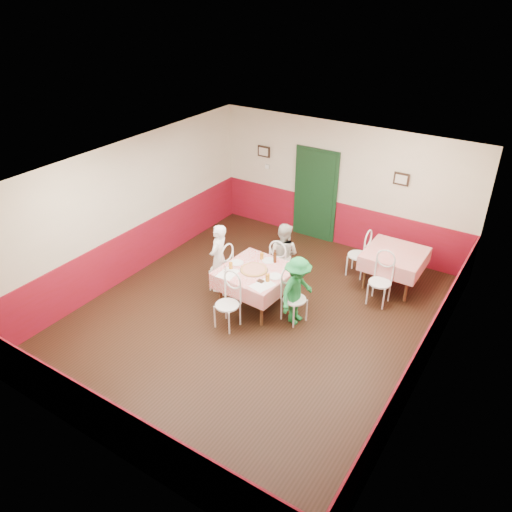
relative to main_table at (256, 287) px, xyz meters
The scene contains 39 objects.
floor 0.58m from the main_table, 57.83° to the right, with size 7.00×7.00×0.00m, color black.
ceiling 2.47m from the main_table, 57.83° to the right, with size 7.00×7.00×0.00m, color white.
back_wall 3.30m from the main_table, 85.69° to the left, with size 6.00×0.10×2.80m, color beige.
front_wall 4.01m from the main_table, 86.52° to the right, with size 6.00×0.10×2.80m, color beige.
left_wall 2.97m from the main_table, behind, with size 0.10×7.00×2.80m, color beige.
right_wall 3.41m from the main_table, ahead, with size 0.10×7.00×2.80m, color beige.
wainscot_back 3.12m from the main_table, 85.67° to the left, with size 6.00×0.03×1.00m, color maroon.
wainscot_front 3.87m from the main_table, 86.51° to the right, with size 6.00×0.03×1.00m, color maroon.
wainscot_left 2.78m from the main_table, behind, with size 0.03×7.00×1.00m, color maroon.
wainscot_right 3.24m from the main_table, ahead, with size 0.03×7.00×1.00m, color maroon.
door 3.17m from the main_table, 96.76° to the left, with size 0.96×0.06×2.10m, color black.
picture_left 3.84m from the main_table, 119.84° to the left, with size 0.32×0.03×0.26m, color black.
picture_right 3.74m from the main_table, 63.46° to the left, with size 0.32×0.03×0.26m, color black.
thermostat 3.67m from the main_table, 118.42° to the left, with size 0.10×0.03×0.10m, color white.
main_table is the anchor object (origin of this frame).
second_table 2.81m from the main_table, 46.62° to the left, with size 1.12×1.12×0.77m, color red.
chair_left 0.85m from the main_table, behind, with size 0.42×0.42×0.90m, color white, non-canonical shape.
chair_right 0.85m from the main_table, ahead, with size 0.42×0.42×0.90m, color white, non-canonical shape.
chair_far 0.85m from the main_table, 86.34° to the left, with size 0.42×0.42×0.90m, color white, non-canonical shape.
chair_near 0.85m from the main_table, 93.66° to the right, with size 0.42×0.42×0.90m, color white, non-canonical shape.
chair_second_a 2.36m from the main_table, 59.99° to the left, with size 0.42×0.42×0.90m, color white, non-canonical shape.
chair_second_b 2.32m from the main_table, 33.80° to the left, with size 0.42×0.42×0.90m, color white, non-canonical shape.
pizza 0.40m from the main_table, 123.48° to the right, with size 0.49×0.49×0.03m, color #B74723.
plate_left 0.59m from the main_table, behind, with size 0.25×0.25×0.01m, color white.
plate_right 0.57m from the main_table, ahead, with size 0.25×0.25×0.01m, color white.
plate_far 0.56m from the main_table, 86.31° to the left, with size 0.25×0.25×0.01m, color white.
glass_a 0.65m from the main_table, 151.79° to the right, with size 0.07×0.07×0.13m, color #BF7219.
glass_b 0.63m from the main_table, 29.41° to the right, with size 0.08×0.08×0.14m, color #BF7219.
glass_c 0.61m from the main_table, 106.83° to the left, with size 0.07×0.07×0.13m, color #BF7219.
beer_bottle 0.67m from the main_table, 70.61° to the left, with size 0.07×0.07×0.24m, color #381C0A.
shaker_a 0.71m from the main_table, 139.55° to the right, with size 0.04×0.04×0.09m, color silver.
shaker_b 0.72m from the main_table, 131.60° to the right, with size 0.04×0.04×0.09m, color silver.
shaker_c 0.71m from the main_table, 145.80° to the right, with size 0.04×0.04×0.09m, color #B23319.
menu_left 0.66m from the main_table, 132.22° to the right, with size 0.30×0.40×0.00m, color white.
menu_right 0.66m from the main_table, 44.85° to the right, with size 0.30×0.40×0.00m, color white.
wallet 0.57m from the main_table, 45.96° to the right, with size 0.11×0.09×0.02m, color black.
diner_left 0.96m from the main_table, behind, with size 0.51×0.33×1.40m, color gray.
diner_far 0.95m from the main_table, 86.34° to the left, with size 0.65×0.51×1.34m, color gray.
diner_right 0.94m from the main_table, ahead, with size 0.84×0.48×1.30m, color gray.
Camera 1 is at (4.00, -6.19, 5.52)m, focal length 35.00 mm.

